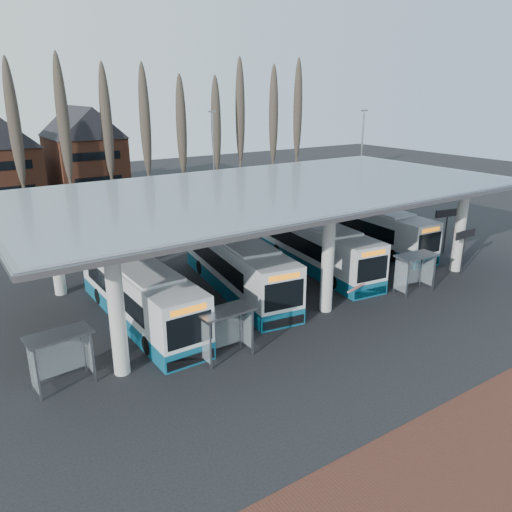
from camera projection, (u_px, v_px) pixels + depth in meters
ground at (357, 326)px, 26.66m from camera, size 140.00×140.00×0.00m
station_canopy at (271, 197)px, 31.17m from camera, size 32.00×16.00×6.34m
poplar_row at (126, 124)px, 49.90m from camera, size 45.10×1.10×14.50m
lamp_post_b at (214, 162)px, 48.64m from camera, size 0.80×0.16×10.17m
lamp_post_c at (361, 159)px, 51.32m from camera, size 0.80×0.16×10.17m
bus_0 at (139, 293)px, 26.99m from camera, size 2.68×11.99×3.32m
bus_1 at (237, 265)px, 31.23m from camera, size 4.41×12.57×3.42m
bus_2 at (316, 247)px, 35.00m from camera, size 4.02×12.20×3.33m
bus_3 at (371, 228)px, 39.89m from camera, size 3.29×11.91×3.27m
shelter_0 at (59, 347)px, 20.85m from camera, size 2.73×1.52×2.45m
shelter_1 at (224, 322)px, 23.10m from camera, size 2.66×1.36×2.45m
shelter_2 at (414, 264)px, 30.84m from camera, size 2.72×1.53×2.43m
info_sign_0 at (465, 238)px, 33.31m from camera, size 2.12×0.22×3.15m
info_sign_1 at (448, 216)px, 37.68m from camera, size 2.35×0.52×3.51m
barrier at (357, 288)px, 29.50m from camera, size 2.26×0.92×1.16m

